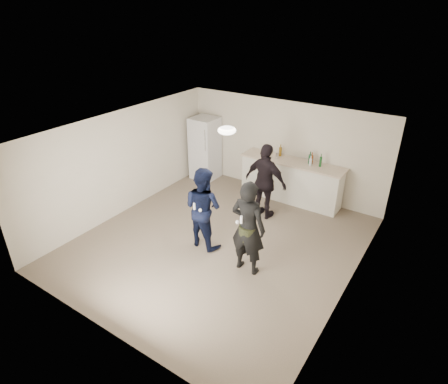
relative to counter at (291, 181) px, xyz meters
The scene contains 21 objects.
floor 2.75m from the counter, 99.13° to the right, with size 6.00×6.00×0.00m, color #6B5B4C.
ceiling 3.35m from the counter, 99.13° to the right, with size 6.00×6.00×0.00m, color silver.
wall_back 0.90m from the counter, 142.44° to the left, with size 6.00×6.00×0.00m, color beige.
wall_front 5.73m from the counter, 94.33° to the right, with size 6.00×6.00×0.00m, color beige.
wall_left 4.21m from the counter, 139.97° to the right, with size 6.00×6.00×0.00m, color beige.
wall_right 3.61m from the counter, 49.00° to the right, with size 6.00×6.00×0.00m, color beige.
counter is the anchor object (origin of this frame).
counter_top 0.55m from the counter, ahead, with size 2.68×0.64×0.04m, color beige.
fridge 2.71m from the counter, behind, with size 0.70×0.70×1.80m, color silver.
fridge_handle 2.56m from the counter, 169.60° to the right, with size 0.02×0.02×0.60m, color silver.
ceiling_dome 3.08m from the counter, 100.26° to the right, with size 0.36×0.36×0.16m, color white.
shaker 0.77m from the counter, 169.44° to the right, with size 0.08×0.08×0.17m, color silver.
man 2.97m from the counter, 103.45° to the right, with size 0.86×0.67×1.77m, color #0D1639.
woman 3.18m from the counter, 80.38° to the right, with size 0.69×0.45×1.90m, color black.
camo_shorts 3.17m from the counter, 80.38° to the right, with size 0.34×0.34×0.28m, color #2F3819.
spectator 1.21m from the counter, 97.66° to the right, with size 1.08×0.45×1.84m, color black.
remote_man 3.26m from the counter, 102.29° to the right, with size 0.04×0.04×0.15m, color white.
nunchuk_man 3.20m from the counter, 100.29° to the right, with size 0.07×0.07×0.07m, color white.
remote_woman 3.47m from the counter, 81.08° to the right, with size 0.04×0.04×0.15m, color white.
nunchuk_woman 3.41m from the counter, 82.69° to the right, with size 0.07×0.07×0.07m, color white.
bottle_cluster 0.74m from the counter, 16.28° to the left, with size 1.19×0.23×0.25m.
Camera 1 is at (3.82, -5.55, 4.69)m, focal length 30.00 mm.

